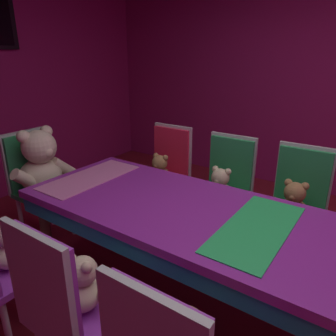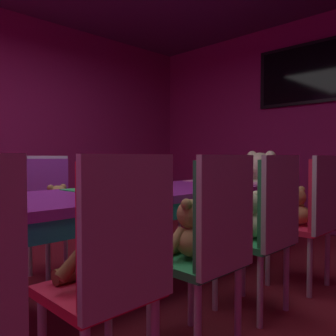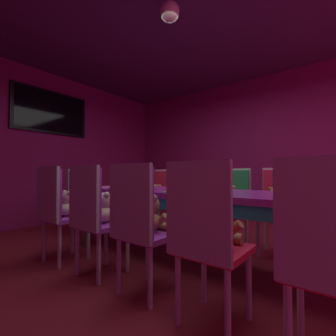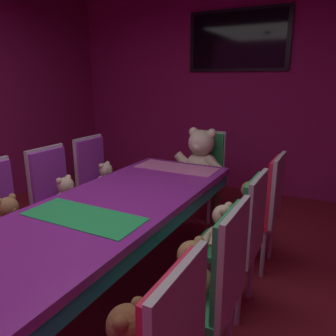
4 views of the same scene
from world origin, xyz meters
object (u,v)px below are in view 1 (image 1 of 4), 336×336
Objects in this scene: chair_right_2 at (298,197)px; teddy_right_2 at (293,204)px; teddy_left_4 at (12,248)px; throne_chair at (33,174)px; chair_left_3 at (59,301)px; teddy_left_3 at (85,285)px; teddy_right_4 at (159,172)px; chair_right_4 at (168,166)px; king_teddy_bear at (42,166)px; banquet_table at (255,242)px; teddy_right_3 at (219,188)px; chair_right_3 at (227,181)px.

teddy_right_2 is at bearing 0.00° from chair_right_2.
throne_chair is (0.74, 0.91, 0.02)m from teddy_left_4.
chair_left_3 is 3.23× the size of teddy_left_3.
teddy_right_4 is (-0.15, 1.21, -0.01)m from chair_right_2.
teddy_left_4 is 0.30× the size of chair_right_4.
teddy_left_3 is 0.31× the size of chair_right_4.
chair_right_4 is at bearing 50.74° from king_teddy_bear.
banquet_table is 1.03m from chair_left_3.
throne_chair is at bearing -50.30° from teddy_right_4.
teddy_left_3 is 0.31× the size of throne_chair.
teddy_right_3 is at bearing -0.36° from chair_left_3.
chair_right_2 and chair_right_3 have the same top height.
chair_left_3 is at bearing 21.27° from teddy_right_4.
teddy_right_3 is 1.66m from throne_chair.
chair_right_2 reaches higher than teddy_right_3.
chair_right_4 reaches higher than teddy_right_3.
chair_right_4 is at bearing -89.87° from chair_right_2.
chair_right_3 reaches higher than teddy_left_4.
teddy_right_3 reaches higher than teddy_left_4.
teddy_left_4 is 2.00m from chair_right_2.
teddy_right_2 is (1.44, -0.59, 0.01)m from teddy_left_3.
banquet_table is 1.38m from teddy_left_4.
chair_left_3 is 1.69m from teddy_right_2.
teddy_right_2 is 2.06m from king_teddy_bear.
teddy_right_4 is at bearing -91.93° from teddy_right_3.
teddy_right_4 is at bearing 1.11° from teddy_left_4.
chair_left_3 is 1.59m from king_teddy_bear.
teddy_left_4 is (0.12, 0.59, -0.02)m from chair_left_3.
teddy_left_3 is 0.93× the size of teddy_right_2.
chair_left_3 is 0.14m from teddy_left_3.
teddy_right_2 is (0.73, -0.02, -0.07)m from banquet_table.
chair_left_3 reaches higher than teddy_right_2.
chair_right_3 is 1.73m from throne_chair.
king_teddy_bear reaches higher than chair_right_4.
chair_left_3 is 3.19× the size of teddy_right_4.
teddy_right_4 reaches higher than banquet_table.
chair_right_2 is 1.21m from teddy_right_4.
chair_right_2 is at bearing 96.95° from teddy_right_4.
teddy_right_2 is at bearing 90.08° from teddy_right_4.
chair_right_4 is at bearing 21.27° from teddy_left_3.
banquet_table is at bearing -57.53° from teddy_left_4.
chair_left_3 is at bearing 146.26° from banquet_table.
chair_left_3 reaches higher than teddy_left_4.
teddy_right_2 is 1.21m from teddy_right_4.
banquet_table is 9.64× the size of teddy_right_3.
chair_right_3 reaches higher than banquet_table.
throne_chair is (0.00, 2.07, -0.06)m from banquet_table.
king_teddy_bear is at bearing -65.46° from chair_right_2.
teddy_right_2 is 0.59m from chair_right_3.
chair_right_2 is 0.58m from chair_right_3.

